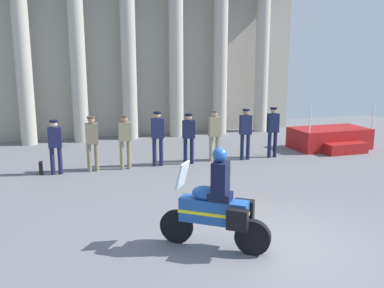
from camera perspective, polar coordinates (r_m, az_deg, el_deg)
name	(u,v)px	position (r m, az deg, el deg)	size (l,w,h in m)	color
ground_plane	(272,244)	(8.21, 10.90, -13.22)	(28.42, 28.42, 0.00)	slate
colonnade_backdrop	(126,44)	(18.48, -8.96, 13.26)	(16.00, 1.47, 7.36)	#A49F91
reviewing_stand	(331,139)	(16.87, 18.36, 0.68)	(2.88, 2.04, 1.68)	#A51919
officer_in_row_0	(55,143)	(12.98, -18.16, 0.17)	(0.39, 0.24, 1.64)	#191E42
officer_in_row_1	(92,139)	(13.01, -13.47, 0.65)	(0.39, 0.24, 1.71)	#7A7056
officer_in_row_2	(125,137)	(13.08, -9.14, 0.89)	(0.39, 0.24, 1.70)	#847A5B
officer_in_row_3	(158,134)	(13.35, -4.72, 1.35)	(0.39, 0.24, 1.76)	#191E42
officer_in_row_4	(189,135)	(13.57, -0.47, 1.30)	(0.39, 0.24, 1.66)	#141938
officer_in_row_5	(214,131)	(13.97, 3.07, 1.73)	(0.39, 0.24, 1.72)	gray
officer_in_row_6	(245,130)	(14.25, 7.30, 1.91)	(0.39, 0.24, 1.74)	#191E42
officer_in_row_7	(273,128)	(14.75, 10.96, 2.14)	(0.39, 0.24, 1.75)	#141938
motorcycle_with_rider	(217,207)	(7.60, 3.49, -8.63)	(1.74, 1.36, 1.90)	black
briefcase_on_ground	(41,168)	(13.36, -19.89, -3.09)	(0.10, 0.32, 0.36)	black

